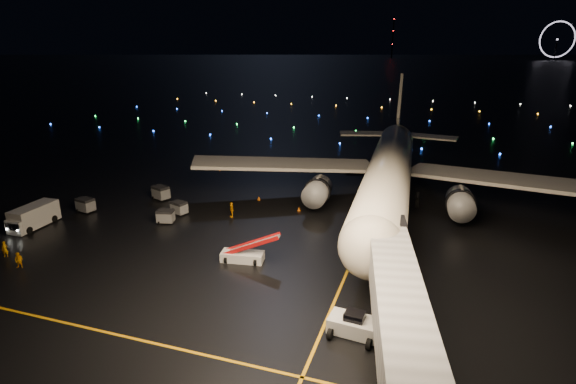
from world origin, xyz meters
name	(u,v)px	position (x,y,z in m)	size (l,w,h in m)	color
ground	(412,76)	(0.00, 300.00, 0.00)	(2000.00, 2000.00, 0.00)	black
lane_centre	(364,232)	(12.00, 15.00, 0.01)	(0.25, 80.00, 0.02)	#D18F0A
lane_cross	(89,328)	(-5.00, -10.00, 0.01)	(60.00, 0.25, 0.02)	#D18F0A
airliner	(392,145)	(13.33, 27.40, 7.87)	(55.57, 52.79, 15.74)	silver
pushback_tug	(354,323)	(14.34, -4.28, 0.90)	(3.79, 1.99, 1.81)	silver
belt_loader	(242,247)	(1.60, 4.06, 1.50)	(6.18, 1.69, 3.00)	silver
service_truck	(35,216)	(-25.43, 4.65, 1.31)	(2.25, 7.13, 2.63)	silver
crew_a	(5,249)	(-21.68, -2.69, 0.84)	(0.61, 0.40, 1.67)	#FFA007
crew_b	(19,260)	(-18.24, -4.11, 0.82)	(0.80, 0.62, 1.64)	#FFA007
crew_c	(232,210)	(-4.56, 14.70, 0.97)	(1.14, 0.47, 1.94)	#FFA007
safety_cone_0	(299,209)	(2.79, 19.49, 0.25)	(0.44, 0.44, 0.50)	#E35E07
safety_cone_1	(319,197)	(4.13, 24.84, 0.23)	(0.40, 0.40, 0.45)	#E35E07
safety_cone_2	(259,198)	(-3.78, 21.89, 0.26)	(0.46, 0.46, 0.52)	#E35E07
safety_cone_3	(220,170)	(-15.73, 33.71, 0.22)	(0.39, 0.39, 0.44)	#E35E07
ferris_wheel	(557,41)	(170.00, 720.00, 26.00)	(50.00, 4.00, 52.00)	black
radio_mast	(393,37)	(-60.00, 740.00, 32.00)	(1.80, 1.80, 64.00)	black
taxiway_lights	(373,115)	(0.00, 106.00, 0.18)	(164.00, 92.00, 0.36)	black
baggage_cart_0	(166,217)	(-11.31, 10.41, 0.82)	(1.93, 1.35, 1.64)	gray
baggage_cart_1	(179,208)	(-11.36, 13.58, 0.82)	(1.93, 1.35, 1.64)	gray
baggage_cart_2	(161,193)	(-16.83, 17.80, 0.95)	(2.23, 1.56, 1.89)	gray
baggage_cart_3	(86,205)	(-23.28, 10.51, 0.90)	(2.12, 1.48, 1.80)	gray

